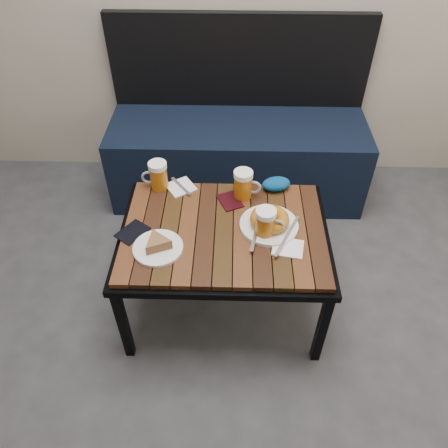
{
  "coord_description": "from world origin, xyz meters",
  "views": [
    {
      "loc": [
        0.07,
        -0.33,
        1.68
      ],
      "look_at": [
        0.04,
        0.91,
        0.5
      ],
      "focal_mm": 35.0,
      "sensor_mm": 36.0,
      "label": 1
    }
  ],
  "objects_px": {
    "beer_mug_centre": "(244,184)",
    "passport_burgundy": "(230,201)",
    "cafe_table": "(224,237)",
    "beer_mug_left": "(158,175)",
    "passport_navy": "(132,232)",
    "beer_mug_right": "(266,223)",
    "knit_pouch": "(276,184)",
    "plate_bagel": "(269,222)",
    "plate_pie": "(158,245)",
    "bench": "(238,150)"
  },
  "relations": [
    {
      "from": "beer_mug_centre",
      "to": "passport_burgundy",
      "type": "relative_size",
      "value": 1.12
    },
    {
      "from": "cafe_table",
      "to": "passport_burgundy",
      "type": "xyz_separation_m",
      "value": [
        0.02,
        0.17,
        0.05
      ]
    },
    {
      "from": "beer_mug_left",
      "to": "passport_navy",
      "type": "relative_size",
      "value": 1.05
    },
    {
      "from": "beer_mug_right",
      "to": "knit_pouch",
      "type": "xyz_separation_m",
      "value": [
        0.06,
        0.29,
        -0.04
      ]
    },
    {
      "from": "beer_mug_right",
      "to": "knit_pouch",
      "type": "height_order",
      "value": "beer_mug_right"
    },
    {
      "from": "cafe_table",
      "to": "passport_burgundy",
      "type": "relative_size",
      "value": 7.28
    },
    {
      "from": "plate_bagel",
      "to": "passport_burgundy",
      "type": "xyz_separation_m",
      "value": [
        -0.16,
        0.15,
        -0.02
      ]
    },
    {
      "from": "beer_mug_right",
      "to": "plate_pie",
      "type": "distance_m",
      "value": 0.42
    },
    {
      "from": "plate_pie",
      "to": "knit_pouch",
      "type": "height_order",
      "value": "same"
    },
    {
      "from": "cafe_table",
      "to": "beer_mug_left",
      "type": "height_order",
      "value": "beer_mug_left"
    },
    {
      "from": "cafe_table",
      "to": "bench",
      "type": "bearing_deg",
      "value": 86.33
    },
    {
      "from": "beer_mug_centre",
      "to": "passport_navy",
      "type": "distance_m",
      "value": 0.5
    },
    {
      "from": "bench",
      "to": "passport_navy",
      "type": "bearing_deg",
      "value": -115.14
    },
    {
      "from": "plate_bagel",
      "to": "passport_navy",
      "type": "xyz_separation_m",
      "value": [
        -0.54,
        -0.05,
        -0.02
      ]
    },
    {
      "from": "beer_mug_left",
      "to": "plate_bagel",
      "type": "xyz_separation_m",
      "value": [
        0.47,
        -0.24,
        -0.04
      ]
    },
    {
      "from": "plate_pie",
      "to": "passport_burgundy",
      "type": "height_order",
      "value": "plate_pie"
    },
    {
      "from": "plate_pie",
      "to": "passport_navy",
      "type": "distance_m",
      "value": 0.14
    },
    {
      "from": "beer_mug_left",
      "to": "beer_mug_centre",
      "type": "bearing_deg",
      "value": 170.58
    },
    {
      "from": "beer_mug_left",
      "to": "knit_pouch",
      "type": "relative_size",
      "value": 1.02
    },
    {
      "from": "plate_pie",
      "to": "cafe_table",
      "type": "bearing_deg",
      "value": 24.98
    },
    {
      "from": "plate_bagel",
      "to": "bench",
      "type": "bearing_deg",
      "value": 98.43
    },
    {
      "from": "passport_navy",
      "to": "beer_mug_right",
      "type": "bearing_deg",
      "value": 36.04
    },
    {
      "from": "bench",
      "to": "plate_bagel",
      "type": "bearing_deg",
      "value": -81.57
    },
    {
      "from": "beer_mug_centre",
      "to": "plate_bagel",
      "type": "height_order",
      "value": "beer_mug_centre"
    },
    {
      "from": "beer_mug_centre",
      "to": "passport_navy",
      "type": "xyz_separation_m",
      "value": [
        -0.44,
        -0.24,
        -0.06
      ]
    },
    {
      "from": "cafe_table",
      "to": "knit_pouch",
      "type": "height_order",
      "value": "knit_pouch"
    },
    {
      "from": "beer_mug_left",
      "to": "bench",
      "type": "bearing_deg",
      "value": -121.33
    },
    {
      "from": "plate_pie",
      "to": "knit_pouch",
      "type": "xyz_separation_m",
      "value": [
        0.47,
        0.38,
        0.01
      ]
    },
    {
      "from": "bench",
      "to": "plate_pie",
      "type": "distance_m",
      "value": 1.04
    },
    {
      "from": "plate_pie",
      "to": "plate_bagel",
      "type": "distance_m",
      "value": 0.45
    },
    {
      "from": "bench",
      "to": "beer_mug_right",
      "type": "xyz_separation_m",
      "value": [
        0.11,
        -0.88,
        0.26
      ]
    },
    {
      "from": "passport_navy",
      "to": "knit_pouch",
      "type": "xyz_separation_m",
      "value": [
        0.58,
        0.29,
        0.02
      ]
    },
    {
      "from": "beer_mug_left",
      "to": "beer_mug_centre",
      "type": "distance_m",
      "value": 0.37
    },
    {
      "from": "beer_mug_left",
      "to": "passport_burgundy",
      "type": "distance_m",
      "value": 0.33
    },
    {
      "from": "beer_mug_right",
      "to": "passport_burgundy",
      "type": "relative_size",
      "value": 1.1
    },
    {
      "from": "bench",
      "to": "plate_pie",
      "type": "relative_size",
      "value": 7.34
    },
    {
      "from": "plate_bagel",
      "to": "passport_burgundy",
      "type": "relative_size",
      "value": 2.58
    },
    {
      "from": "bench",
      "to": "beer_mug_right",
      "type": "height_order",
      "value": "bench"
    },
    {
      "from": "cafe_table",
      "to": "plate_bagel",
      "type": "relative_size",
      "value": 2.82
    },
    {
      "from": "bench",
      "to": "cafe_table",
      "type": "relative_size",
      "value": 1.67
    },
    {
      "from": "plate_bagel",
      "to": "knit_pouch",
      "type": "distance_m",
      "value": 0.24
    },
    {
      "from": "beer_mug_left",
      "to": "beer_mug_centre",
      "type": "height_order",
      "value": "beer_mug_centre"
    },
    {
      "from": "beer_mug_left",
      "to": "beer_mug_centre",
      "type": "xyz_separation_m",
      "value": [
        0.37,
        -0.05,
        0.0
      ]
    },
    {
      "from": "passport_navy",
      "to": "bench",
      "type": "bearing_deg",
      "value": 100.7
    },
    {
      "from": "beer_mug_centre",
      "to": "passport_burgundy",
      "type": "distance_m",
      "value": 0.09
    },
    {
      "from": "passport_navy",
      "to": "passport_burgundy",
      "type": "distance_m",
      "value": 0.43
    },
    {
      "from": "beer_mug_right",
      "to": "plate_bagel",
      "type": "relative_size",
      "value": 0.43
    },
    {
      "from": "bench",
      "to": "knit_pouch",
      "type": "relative_size",
      "value": 11.21
    },
    {
      "from": "beer_mug_left",
      "to": "beer_mug_right",
      "type": "xyz_separation_m",
      "value": [
        0.45,
        -0.29,
        -0.0
      ]
    },
    {
      "from": "cafe_table",
      "to": "plate_pie",
      "type": "xyz_separation_m",
      "value": [
        -0.25,
        -0.12,
        0.07
      ]
    }
  ]
}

